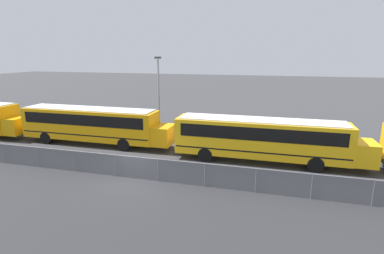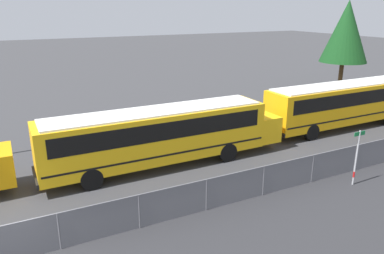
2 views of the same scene
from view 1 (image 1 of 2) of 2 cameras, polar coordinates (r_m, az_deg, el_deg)
name	(u,v)px [view 1 (image 1 of 2)]	position (r m, az deg, el deg)	size (l,w,h in m)	color
ground_plane	(137,178)	(19.92, -10.50, -9.61)	(200.00, 200.00, 0.00)	#38383A
road_strip	(79,229)	(15.37, -20.70, -17.79)	(133.39, 12.00, 0.01)	#2B2B2D
fence	(136,167)	(19.63, -10.60, -7.58)	(99.46, 0.07, 1.49)	#9EA0A5
school_bus_2	(93,123)	(27.64, -18.40, 0.75)	(13.93, 2.44, 3.24)	orange
school_bus_3	(264,137)	(22.41, 13.54, -1.86)	(13.93, 2.44, 3.24)	yellow
light_pole	(159,92)	(29.69, -6.35, 6.60)	(0.60, 0.24, 7.58)	gray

